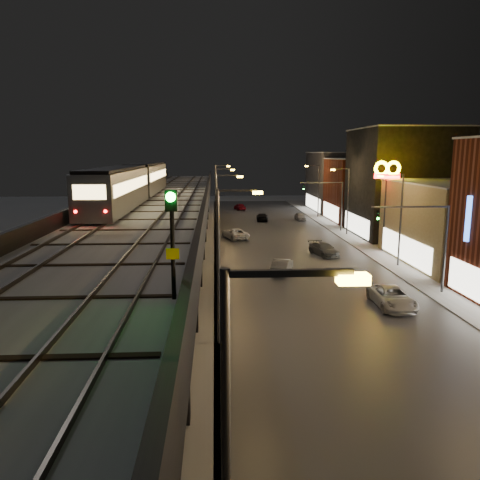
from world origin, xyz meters
name	(u,v)px	position (x,y,z in m)	size (l,w,h in m)	color
road_surface	(295,258)	(7.50, 35.00, 0.03)	(17.00, 120.00, 0.06)	#46474D
sidewalk_right	(388,257)	(17.50, 35.00, 0.07)	(4.00, 120.00, 0.14)	#9FA1A8
under_viaduct_pavement	(166,260)	(-6.00, 35.00, 0.03)	(11.00, 120.00, 0.06)	#9FA1A8
elevated_viaduct	(161,210)	(-6.00, 31.84, 5.62)	(9.00, 100.00, 6.30)	black
viaduct_trackbed	(160,202)	(-6.01, 31.97, 6.39)	(8.40, 100.00, 0.32)	#B2B7C1
viaduct_parapet_streetside	(206,197)	(-1.65, 32.00, 6.85)	(0.30, 100.00, 1.10)	black
viaduct_parapet_far	(114,197)	(-10.35, 32.00, 6.85)	(0.30, 100.00, 1.10)	black
building_c	(465,223)	(23.99, 32.00, 4.08)	(12.20, 15.20, 8.16)	#908059
building_d	(403,183)	(23.99, 48.00, 7.08)	(12.20, 13.20, 14.16)	black
building_e	(368,190)	(23.99, 62.00, 5.08)	(12.20, 12.20, 10.16)	maroon
building_f	(345,182)	(23.99, 76.00, 5.58)	(12.20, 16.20, 11.16)	#343437
streetlight_left_0	(241,467)	(-0.43, -5.00, 5.24)	(2.57, 0.28, 9.00)	#38383A
streetlight_left_1	(223,256)	(-0.43, 13.00, 5.24)	(2.57, 0.28, 9.00)	#38383A
streetlight_left_2	(219,215)	(-0.43, 31.00, 5.24)	(2.57, 0.28, 9.00)	#38383A
streetlight_right_2	(398,213)	(16.73, 31.00, 5.24)	(2.56, 0.28, 9.00)	#38383A
streetlight_left_3	(218,197)	(-0.43, 49.00, 5.24)	(2.57, 0.28, 9.00)	#38383A
streetlight_right_3	(346,197)	(16.73, 49.00, 5.24)	(2.56, 0.28, 9.00)	#38383A
streetlight_left_4	(217,187)	(-0.43, 67.00, 5.24)	(2.57, 0.28, 9.00)	#38383A
streetlight_right_4	(317,187)	(16.73, 67.00, 5.24)	(2.56, 0.28, 9.00)	#38383A
traffic_light_rig_a	(431,238)	(15.84, 22.00, 4.50)	(6.10, 0.34, 7.00)	#38383A
traffic_light_rig_b	(334,200)	(15.84, 52.00, 4.50)	(6.10, 0.34, 7.00)	#38383A
subway_train	(135,182)	(-8.50, 32.80, 8.22)	(2.71, 33.00, 3.23)	gray
rail_signal	(172,223)	(-2.10, 0.77, 8.94)	(0.38, 0.44, 3.26)	black
car_near_white	(282,266)	(5.26, 28.82, 0.69)	(1.46, 4.19, 1.38)	gray
car_mid_silver	(235,234)	(1.70, 46.69, 0.68)	(2.26, 4.90, 1.36)	white
car_mid_dark	(262,217)	(6.86, 62.85, 0.62)	(1.75, 4.30, 1.25)	black
car_far_white	(240,207)	(3.99, 77.89, 0.66)	(1.56, 3.89, 1.32)	maroon
car_onc_dark	(392,298)	(11.75, 18.83, 0.72)	(2.38, 5.17, 1.44)	silver
car_onc_white	(324,250)	(10.86, 36.15, 0.68)	(1.90, 4.66, 1.35)	#535961
car_onc_red	(300,217)	(13.21, 63.20, 0.61)	(1.45, 3.61, 1.23)	#959698
sign_mcdonalds	(387,178)	(18.00, 37.92, 8.25)	(3.01, 0.47, 10.13)	#38383A
sign_carwash	(474,227)	(18.50, 20.84, 5.50)	(1.51, 0.35, 7.85)	#38383A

